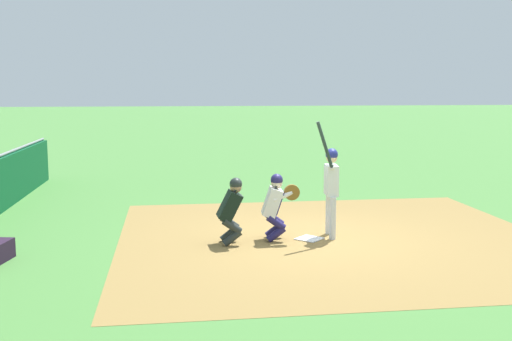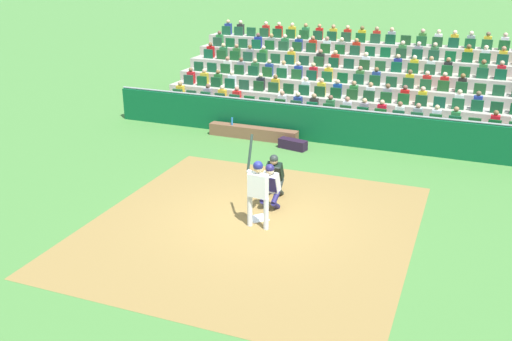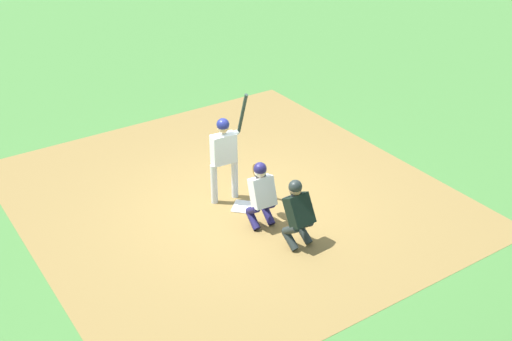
{
  "view_description": "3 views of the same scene",
  "coord_description": "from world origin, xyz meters",
  "px_view_note": "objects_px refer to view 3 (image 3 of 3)",
  "views": [
    {
      "loc": [
        11.46,
        -2.47,
        2.96
      ],
      "look_at": [
        -0.16,
        -1.03,
        1.35
      ],
      "focal_mm": 43.28,
      "sensor_mm": 36.0,
      "label": 1
    },
    {
      "loc": [
        -4.99,
        12.39,
        6.44
      ],
      "look_at": [
        0.22,
        -0.36,
        1.17
      ],
      "focal_mm": 40.4,
      "sensor_mm": 36.0,
      "label": 2
    },
    {
      "loc": [
        -5.57,
        -9.03,
        6.73
      ],
      "look_at": [
        -0.1,
        -0.58,
        1.12
      ],
      "focal_mm": 45.41,
      "sensor_mm": 36.0,
      "label": 3
    }
  ],
  "objects_px": {
    "batter_at_plate": "(224,150)",
    "home_plate_marker": "(244,207)",
    "catcher_crouching": "(261,191)",
    "home_plate_umpire": "(298,211)"
  },
  "relations": [
    {
      "from": "batter_at_plate",
      "to": "home_plate_marker",
      "type": "bearing_deg",
      "value": -71.1
    },
    {
      "from": "catcher_crouching",
      "to": "home_plate_umpire",
      "type": "bearing_deg",
      "value": -77.65
    },
    {
      "from": "home_plate_marker",
      "to": "batter_at_plate",
      "type": "distance_m",
      "value": 1.18
    },
    {
      "from": "batter_at_plate",
      "to": "home_plate_umpire",
      "type": "height_order",
      "value": "batter_at_plate"
    },
    {
      "from": "catcher_crouching",
      "to": "home_plate_umpire",
      "type": "height_order",
      "value": "catcher_crouching"
    },
    {
      "from": "catcher_crouching",
      "to": "batter_at_plate",
      "type": "bearing_deg",
      "value": 95.35
    },
    {
      "from": "batter_at_plate",
      "to": "home_plate_umpire",
      "type": "distance_m",
      "value": 2.04
    },
    {
      "from": "batter_at_plate",
      "to": "catcher_crouching",
      "type": "relative_size",
      "value": 1.76
    },
    {
      "from": "home_plate_marker",
      "to": "batter_at_plate",
      "type": "bearing_deg",
      "value": 108.9
    },
    {
      "from": "home_plate_marker",
      "to": "catcher_crouching",
      "type": "height_order",
      "value": "catcher_crouching"
    }
  ]
}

